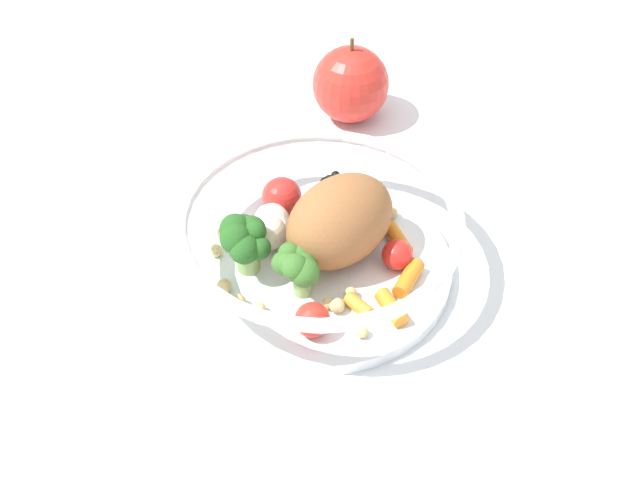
% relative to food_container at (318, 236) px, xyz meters
% --- Properties ---
extents(ground_plane, '(2.40, 2.40, 0.00)m').
position_rel_food_container_xyz_m(ground_plane, '(-0.02, -0.01, -0.03)').
color(ground_plane, white).
extents(food_container, '(0.22, 0.22, 0.08)m').
position_rel_food_container_xyz_m(food_container, '(0.00, 0.00, 0.00)').
color(food_container, white).
rests_on(food_container, ground_plane).
extents(loose_apple, '(0.07, 0.07, 0.09)m').
position_rel_food_container_xyz_m(loose_apple, '(0.07, 0.20, 0.00)').
color(loose_apple, red).
rests_on(loose_apple, ground_plane).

